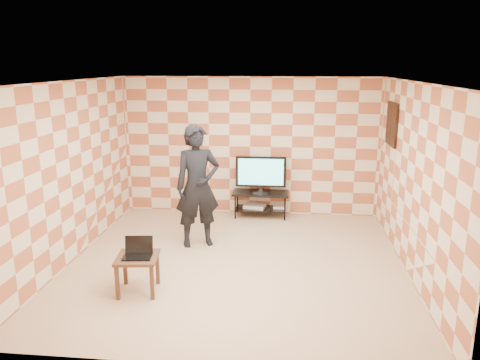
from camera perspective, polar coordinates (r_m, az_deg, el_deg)
name	(u,v)px	position (r m, az deg, el deg)	size (l,w,h in m)	color
floor	(236,263)	(7.20, -0.51, -10.08)	(5.00, 5.00, 0.00)	tan
wall_back	(250,147)	(9.20, 1.24, 4.08)	(5.00, 0.02, 2.70)	beige
wall_front	(205,240)	(4.40, -4.26, -7.29)	(5.00, 0.02, 2.70)	beige
wall_left	(70,173)	(7.46, -19.97, 0.86)	(0.02, 5.00, 2.70)	beige
wall_right	(414,181)	(6.94, 20.43, -0.13)	(0.02, 5.00, 2.70)	beige
ceiling	(235,81)	(6.57, -0.56, 11.92)	(5.00, 5.00, 0.02)	white
wall_art	(392,124)	(8.32, 18.01, 6.51)	(0.04, 0.72, 0.72)	black
tv_stand	(261,199)	(9.16, 2.53, -2.28)	(1.09, 0.49, 0.50)	black
tv	(261,173)	(9.03, 2.56, 0.91)	(0.97, 0.19, 0.71)	black
dvd_player	(255,206)	(9.23, 1.82, -3.19)	(0.40, 0.29, 0.07)	silver
game_console	(279,207)	(9.22, 4.75, -3.31)	(0.22, 0.16, 0.05)	silver
side_table	(137,262)	(6.36, -12.40, -9.79)	(0.59, 0.59, 0.50)	#352618
laptop	(138,252)	(6.31, -12.32, -8.59)	(0.39, 0.33, 0.24)	black
person	(198,186)	(7.62, -5.18, -0.78)	(0.73, 0.48, 2.00)	black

